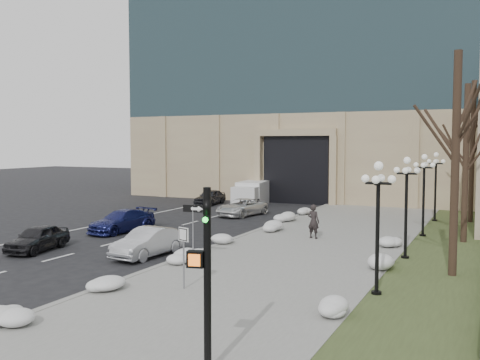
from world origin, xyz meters
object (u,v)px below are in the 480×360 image
object	(u,v)px
car_e	(210,197)
pedestrian	(313,221)
car_a	(38,238)
car_b	(148,242)
one_way_sign	(196,216)
traffic_signal	(206,284)
lamppost_c	(424,184)
lamppost_b	(406,194)
lamppost_a	(378,210)
car_c	(122,221)
car_d	(242,207)
keep_sign	(184,245)
box_truck	(253,193)
lamppost_d	(436,177)

from	to	relation	value
car_e	pedestrian	xyz separation A→B (m)	(13.46, -12.59, 0.41)
car_a	car_b	size ratio (longest dim) A/B	0.92
pedestrian	one_way_sign	xyz separation A→B (m)	(-2.92, -7.81, 1.11)
traffic_signal	lamppost_c	distance (m)	21.35
lamppost_b	car_b	bearing A→B (deg)	-158.15
pedestrian	lamppost_c	xyz separation A→B (m)	(5.35, 3.55, 2.00)
lamppost_a	car_a	bearing A→B (deg)	177.51
car_c	car_d	distance (m)	10.25
car_b	car_d	world-z (taller)	car_b
car_b	keep_sign	bearing A→B (deg)	-39.75
pedestrian	box_truck	bearing A→B (deg)	-42.43
box_truck	keep_sign	bearing A→B (deg)	-78.42
keep_sign	lamppost_d	xyz separation A→B (m)	(6.42, 21.90, 1.34)
car_c	lamppost_b	bearing A→B (deg)	6.10
car_c	car_e	world-z (taller)	car_c
lamppost_c	car_c	bearing A→B (deg)	-160.57
car_d	traffic_signal	distance (m)	27.34
pedestrian	lamppost_b	world-z (taller)	lamppost_b
car_a	lamppost_d	size ratio (longest dim) A/B	0.80
car_e	lamppost_c	size ratio (longest dim) A/B	0.82
keep_sign	car_e	bearing A→B (deg)	136.39
car_b	car_c	bearing A→B (deg)	140.89
car_a	car_b	xyz separation A→B (m)	(5.74, 1.30, 0.03)
lamppost_a	lamppost_b	size ratio (longest dim) A/B	1.00
car_a	lamppost_a	distance (m)	17.07
car_a	traffic_signal	size ratio (longest dim) A/B	0.87
pedestrian	lamppost_c	world-z (taller)	lamppost_c
car_d	lamppost_b	size ratio (longest dim) A/B	0.95
keep_sign	lamppost_b	bearing A→B (deg)	73.72
box_truck	lamppost_a	distance (m)	28.94
box_truck	lamppost_c	distance (m)	19.38
box_truck	lamppost_d	xyz separation A→B (m)	(15.64, -4.75, 2.11)
car_d	pedestrian	xyz separation A→B (m)	(7.87, -7.32, 0.44)
box_truck	car_d	bearing A→B (deg)	-79.55
car_c	lamppost_c	xyz separation A→B (m)	(16.67, 5.88, 2.41)
car_b	car_d	distance (m)	14.89
car_b	lamppost_a	bearing A→B (deg)	-6.87
car_c	lamppost_b	distance (m)	16.85
car_b	keep_sign	xyz separation A→B (m)	(4.72, -4.44, 1.05)
box_truck	traffic_signal	size ratio (longest dim) A/B	1.48
keep_sign	traffic_signal	size ratio (longest dim) A/B	0.54
car_d	one_way_sign	xyz separation A→B (m)	(4.96, -15.13, 1.55)
box_truck	one_way_sign	distance (m)	23.81
car_b	traffic_signal	distance (m)	13.65
car_d	one_way_sign	size ratio (longest dim) A/B	1.72
car_b	lamppost_a	distance (m)	11.57
lamppost_c	car_a	bearing A→B (deg)	-143.99
lamppost_b	lamppost_d	xyz separation A→B (m)	(0.00, 13.00, 0.00)
car_e	lamppost_a	world-z (taller)	lamppost_a
car_b	traffic_signal	size ratio (longest dim) A/B	0.94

